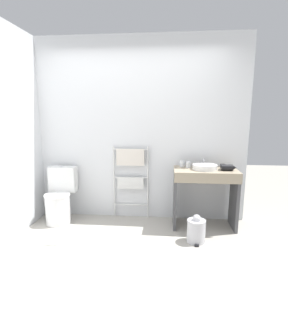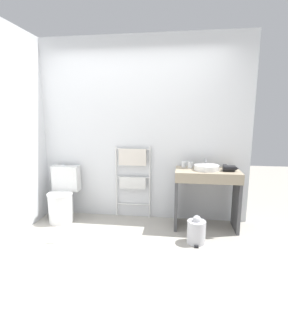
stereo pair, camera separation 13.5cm
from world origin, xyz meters
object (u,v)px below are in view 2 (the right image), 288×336
object	(u,v)px
hair_dryer	(229,168)
towel_radiator	(133,171)
sink_basin	(207,167)
trash_bin	(196,231)
cup_near_edge	(190,165)
toilet	(63,198)
cup_near_wall	(184,164)

from	to	relation	value
hair_dryer	towel_radiator	bearing A→B (deg)	168.49
sink_basin	trash_bin	bearing A→B (deg)	-105.97
cup_near_edge	trash_bin	xyz separation A→B (m)	(0.08, -0.59, -0.72)
toilet	trash_bin	distance (m)	2.01
towel_radiator	cup_near_edge	xyz separation A→B (m)	(0.84, -0.12, 0.13)
toilet	cup_near_wall	distance (m)	1.86
sink_basin	trash_bin	size ratio (longest dim) A/B	0.93
cup_near_edge	trash_bin	world-z (taller)	cup_near_edge
towel_radiator	toilet	bearing A→B (deg)	-166.93
sink_basin	trash_bin	distance (m)	0.86
towel_radiator	cup_near_wall	bearing A→B (deg)	-5.10
toilet	sink_basin	bearing A→B (deg)	-0.13
cup_near_wall	cup_near_edge	world-z (taller)	cup_near_edge
toilet	sink_basin	size ratio (longest dim) A/B	2.43
hair_dryer	trash_bin	bearing A→B (deg)	-134.21
sink_basin	toilet	bearing A→B (deg)	179.87
toilet	trash_bin	bearing A→B (deg)	-13.71
cup_near_edge	hair_dryer	bearing A→B (deg)	-16.57
towel_radiator	sink_basin	distance (m)	1.09
toilet	hair_dryer	world-z (taller)	hair_dryer
sink_basin	hair_dryer	size ratio (longest dim) A/B	1.64
sink_basin	towel_radiator	bearing A→B (deg)	167.09
cup_near_edge	cup_near_wall	bearing A→B (deg)	146.67
towel_radiator	cup_near_wall	xyz separation A→B (m)	(0.76, -0.07, 0.13)
toilet	trash_bin	xyz separation A→B (m)	(1.94, -0.47, -0.19)
cup_near_wall	towel_radiator	bearing A→B (deg)	174.90
cup_near_edge	trash_bin	distance (m)	0.93
toilet	cup_near_edge	size ratio (longest dim) A/B	9.43
hair_dryer	trash_bin	distance (m)	0.94
towel_radiator	hair_dryer	distance (m)	1.38
sink_basin	cup_near_edge	xyz separation A→B (m)	(-0.21, 0.12, 0.01)
sink_basin	trash_bin	world-z (taller)	sink_basin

